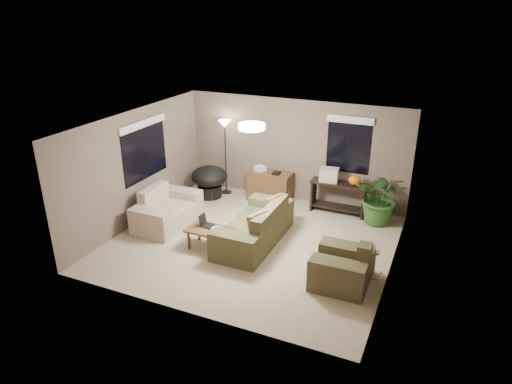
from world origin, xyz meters
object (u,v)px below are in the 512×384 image
at_px(coffee_table, 212,232).
at_px(armchair, 342,269).
at_px(cat_scratching_post, 372,264).
at_px(floor_lamp, 225,133).
at_px(houseplant, 381,203).
at_px(desk, 269,186).
at_px(console_table, 338,195).
at_px(main_sofa, 256,229).
at_px(loveseat, 166,212).
at_px(papasan_chair, 209,179).

bearing_deg(coffee_table, armchair, -3.58).
relative_size(armchair, cat_scratching_post, 2.00).
relative_size(coffee_table, floor_lamp, 0.52).
height_order(coffee_table, houseplant, houseplant).
xyz_separation_m(armchair, desk, (-2.54, 2.84, 0.08)).
bearing_deg(desk, cat_scratching_post, -38.37).
bearing_deg(console_table, desk, 179.86).
bearing_deg(main_sofa, armchair, -21.19).
xyz_separation_m(loveseat, papasan_chair, (0.12, 1.75, 0.17)).
bearing_deg(floor_lamp, console_table, -0.63).
distance_m(coffee_table, console_table, 3.26).
bearing_deg(console_table, loveseat, -147.40).
height_order(main_sofa, coffee_table, main_sofa).
height_order(main_sofa, armchair, same).
relative_size(armchair, coffee_table, 1.00).
distance_m(coffee_table, papasan_chair, 2.66).
bearing_deg(floor_lamp, main_sofa, -49.93).
relative_size(loveseat, armchair, 1.60).
xyz_separation_m(coffee_table, houseplant, (2.86, 2.51, 0.12)).
distance_m(main_sofa, papasan_chair, 2.65).
relative_size(desk, papasan_chair, 1.04).
distance_m(main_sofa, desk, 2.15).
bearing_deg(main_sofa, desk, 105.02).
bearing_deg(papasan_chair, console_table, 6.63).
height_order(armchair, console_table, armchair).
bearing_deg(armchair, desk, 131.75).
bearing_deg(main_sofa, console_table, 60.53).
bearing_deg(cat_scratching_post, floor_lamp, 150.38).
bearing_deg(cat_scratching_post, papasan_chair, 156.05).
relative_size(console_table, floor_lamp, 0.68).
bearing_deg(cat_scratching_post, desk, 141.63).
distance_m(armchair, cat_scratching_post, 0.66).
xyz_separation_m(armchair, coffee_table, (-2.67, 0.17, 0.06)).
bearing_deg(cat_scratching_post, houseplant, 96.23).
bearing_deg(cat_scratching_post, coffee_table, -173.89).
bearing_deg(armchair, houseplant, 86.04).
bearing_deg(floor_lamp, papasan_chair, -122.68).
distance_m(desk, papasan_chair, 1.52).
xyz_separation_m(main_sofa, desk, (-0.56, 2.08, 0.08)).
bearing_deg(main_sofa, floor_lamp, 130.07).
distance_m(loveseat, cat_scratching_post, 4.56).
relative_size(coffee_table, houseplant, 0.81).
height_order(floor_lamp, cat_scratching_post, floor_lamp).
relative_size(armchair, houseplant, 0.81).
height_order(loveseat, console_table, loveseat).
relative_size(main_sofa, cat_scratching_post, 4.40).
bearing_deg(floor_lamp, desk, -1.33).
bearing_deg(desk, console_table, -0.14).
bearing_deg(main_sofa, coffee_table, -139.00).
height_order(papasan_chair, floor_lamp, floor_lamp).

